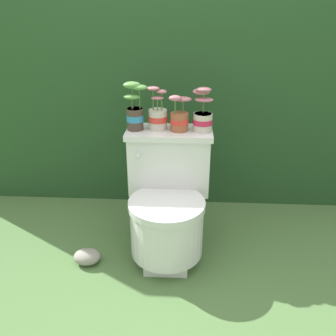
# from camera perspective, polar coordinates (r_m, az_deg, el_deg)

# --- Properties ---
(ground_plane) EXTENTS (12.00, 12.00, 0.00)m
(ground_plane) POSITION_cam_1_polar(r_m,az_deg,el_deg) (2.14, -1.50, -13.98)
(ground_plane) COLOR #4C703D
(hedge_backdrop) EXTENTS (3.06, 0.74, 1.64)m
(hedge_backdrop) POSITION_cam_1_polar(r_m,az_deg,el_deg) (2.75, 0.10, 13.96)
(hedge_backdrop) COLOR #234723
(hedge_backdrop) RESTS_ON ground
(toilet) EXTENTS (0.47, 0.56, 0.68)m
(toilet) POSITION_cam_1_polar(r_m,az_deg,el_deg) (2.04, -0.04, -5.05)
(toilet) COLOR silver
(toilet) RESTS_ON ground
(potted_plant_left) EXTENTS (0.13, 0.09, 0.26)m
(potted_plant_left) POSITION_cam_1_polar(r_m,az_deg,el_deg) (2.01, -5.09, 8.79)
(potted_plant_left) COLOR #47382D
(potted_plant_left) RESTS_ON toilet
(potted_plant_midleft) EXTENTS (0.11, 0.10, 0.23)m
(potted_plant_midleft) POSITION_cam_1_polar(r_m,az_deg,el_deg) (2.02, -1.58, 7.93)
(potted_plant_midleft) COLOR beige
(potted_plant_midleft) RESTS_ON toilet
(potted_plant_middle) EXTENTS (0.12, 0.10, 0.19)m
(potted_plant_middle) POSITION_cam_1_polar(r_m,az_deg,el_deg) (2.00, 1.75, 7.71)
(potted_plant_middle) COLOR #9E5638
(potted_plant_middle) RESTS_ON toilet
(potted_plant_midright) EXTENTS (0.11, 0.13, 0.23)m
(potted_plant_midright) POSITION_cam_1_polar(r_m,az_deg,el_deg) (2.00, 5.32, 8.11)
(potted_plant_midright) COLOR beige
(potted_plant_midright) RESTS_ON toilet
(garden_stone) EXTENTS (0.15, 0.12, 0.08)m
(garden_stone) POSITION_cam_1_polar(r_m,az_deg,el_deg) (2.15, -12.21, -13.06)
(garden_stone) COLOR gray
(garden_stone) RESTS_ON ground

